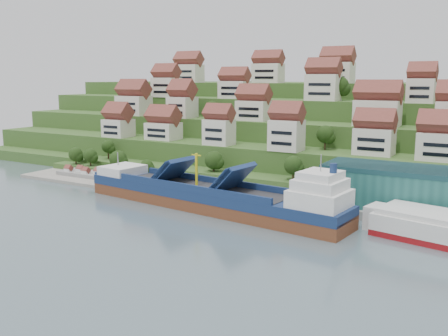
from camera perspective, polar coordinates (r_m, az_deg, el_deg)
The scene contains 9 objects.
ground at distance 127.40m, azimuth -0.17°, elevation -4.83°, with size 300.00×300.00×0.00m, color slate.
quay at distance 132.18m, azimuth 10.69°, elevation -3.96°, with size 180.00×14.00×2.20m, color gray.
pebble_beach at distance 171.68m, azimuth -15.00°, elevation -1.05°, with size 45.00×20.00×1.00m, color gray.
hillside at distance 219.82m, azimuth 13.67°, elevation 4.11°, with size 260.00×128.00×31.00m.
hillside_village at distance 177.02m, azimuth 9.89°, elevation 7.11°, with size 159.02×64.01×28.16m.
hillside_trees at distance 170.55m, azimuth 3.34°, elevation 4.73°, with size 133.10×62.50×31.19m.
flagpole at distance 126.93m, azimuth 9.22°, elevation -1.83°, with size 1.28×0.16×8.00m.
beach_huts at distance 171.94m, azimuth -15.79°, elevation -0.53°, with size 14.40×3.70×2.20m.
cargo_ship at distance 126.69m, azimuth -1.05°, elevation -3.42°, with size 76.65×20.33×16.78m.
Camera 1 is at (62.29, -106.04, 33.25)m, focal length 40.00 mm.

